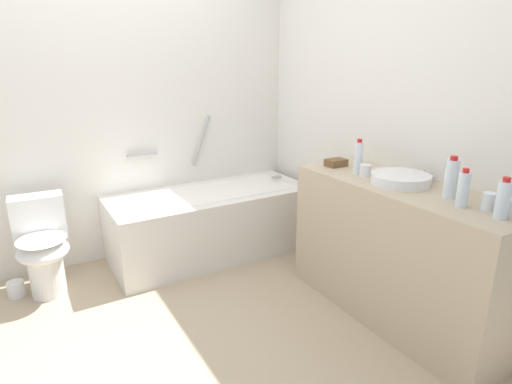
{
  "coord_description": "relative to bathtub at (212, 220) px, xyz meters",
  "views": [
    {
      "loc": [
        -0.67,
        -2.1,
        1.59
      ],
      "look_at": [
        0.61,
        0.06,
        0.79
      ],
      "focal_mm": 29.36,
      "sensor_mm": 36.0,
      "label": 1
    }
  ],
  "objects": [
    {
      "name": "water_bottle_1",
      "position": [
        0.58,
        -1.08,
        0.69
      ],
      "size": [
        0.06,
        0.06,
        0.23
      ],
      "color": "silver",
      "rests_on": "vanity_counter"
    },
    {
      "name": "amenity_basket",
      "position": [
        0.59,
        -0.86,
        0.61
      ],
      "size": [
        0.14,
        0.1,
        0.05
      ],
      "primitive_type": "cube",
      "color": "brown",
      "rests_on": "vanity_counter"
    },
    {
      "name": "bathtub",
      "position": [
        0.0,
        0.0,
        0.0
      ],
      "size": [
        1.67,
        0.71,
        1.13
      ],
      "color": "silver",
      "rests_on": "ground_plane"
    },
    {
      "name": "drinking_glass_0",
      "position": [
        0.65,
        -2.02,
        0.62
      ],
      "size": [
        0.07,
        0.07,
        0.08
      ],
      "primitive_type": "cylinder",
      "color": "white",
      "rests_on": "vanity_counter"
    },
    {
      "name": "water_bottle_0",
      "position": [
        0.64,
        -1.72,
        0.69
      ],
      "size": [
        0.07,
        0.07,
        0.23
      ],
      "color": "silver",
      "rests_on": "vanity_counter"
    },
    {
      "name": "wall_right_mirror",
      "position": [
        0.94,
        -0.94,
        0.89
      ],
      "size": [
        0.1,
        2.99,
        2.36
      ],
      "primitive_type": "cube",
      "color": "silver",
      "rests_on": "ground_plane"
    },
    {
      "name": "toilet",
      "position": [
        -1.29,
        0.0,
        0.06
      ],
      "size": [
        0.36,
        0.51,
        0.69
      ],
      "rotation": [
        0.0,
        0.0,
        -1.62
      ],
      "color": "white",
      "rests_on": "ground_plane"
    },
    {
      "name": "water_bottle_3",
      "position": [
        0.56,
        -1.84,
        0.68
      ],
      "size": [
        0.06,
        0.06,
        0.2
      ],
      "color": "silver",
      "rests_on": "vanity_counter"
    },
    {
      "name": "wall_back_tiled",
      "position": [
        -0.69,
        0.4,
        0.89
      ],
      "size": [
        3.56,
        0.1,
        2.36
      ],
      "primitive_type": "cube",
      "color": "silver",
      "rests_on": "ground_plane"
    },
    {
      "name": "water_bottle_2",
      "position": [
        0.57,
        -2.04,
        0.68
      ],
      "size": [
        0.06,
        0.06,
        0.2
      ],
      "color": "silver",
      "rests_on": "vanity_counter"
    },
    {
      "name": "drinking_glass_1",
      "position": [
        0.63,
        -1.94,
        0.63
      ],
      "size": [
        0.06,
        0.06,
        0.09
      ],
      "primitive_type": "cylinder",
      "color": "white",
      "rests_on": "vanity_counter"
    },
    {
      "name": "ground_plane",
      "position": [
        -0.69,
        -0.94,
        -0.29
      ],
      "size": [
        4.16,
        4.16,
        0.0
      ],
      "primitive_type": "plane",
      "color": "tan"
    },
    {
      "name": "sink_faucet",
      "position": [
        0.83,
        -1.4,
        0.61
      ],
      "size": [
        0.11,
        0.15,
        0.06
      ],
      "color": "silver",
      "rests_on": "vanity_counter"
    },
    {
      "name": "drinking_glass_2",
      "position": [
        0.57,
        -1.16,
        0.62
      ],
      "size": [
        0.07,
        0.07,
        0.08
      ],
      "primitive_type": "cylinder",
      "color": "white",
      "rests_on": "vanity_counter"
    },
    {
      "name": "sink_basin",
      "position": [
        0.63,
        -1.4,
        0.61
      ],
      "size": [
        0.35,
        0.35,
        0.06
      ],
      "primitive_type": "cylinder",
      "color": "white",
      "rests_on": "vanity_counter"
    },
    {
      "name": "toilet_paper_roll",
      "position": [
        -1.49,
        0.04,
        -0.24
      ],
      "size": [
        0.11,
        0.11,
        0.11
      ],
      "primitive_type": "cylinder",
      "color": "white",
      "rests_on": "ground_plane"
    },
    {
      "name": "vanity_counter",
      "position": [
        0.63,
        -1.44,
        0.15
      ],
      "size": [
        0.52,
        1.46,
        0.87
      ],
      "primitive_type": "cube",
      "color": "tan",
      "rests_on": "ground_plane"
    }
  ]
}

